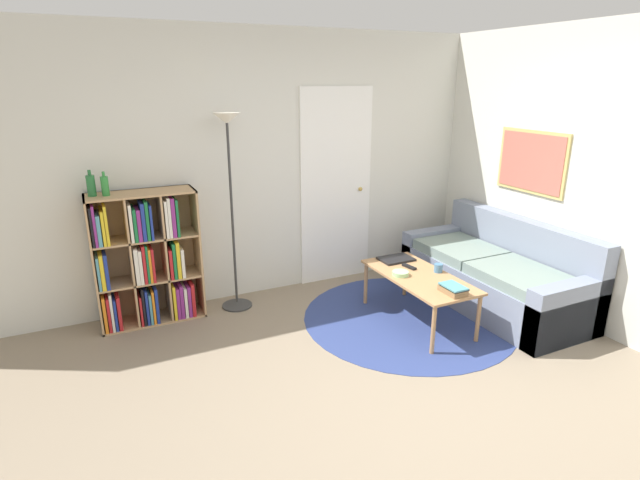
{
  "coord_description": "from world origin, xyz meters",
  "views": [
    {
      "loc": [
        -1.78,
        -2.25,
        2.13
      ],
      "look_at": [
        -0.08,
        1.31,
        0.85
      ],
      "focal_mm": 28.0,
      "sensor_mm": 36.0,
      "label": 1
    }
  ],
  "objects_px": {
    "laptop": "(396,259)",
    "couch": "(497,276)",
    "bowl": "(400,273)",
    "bottle_middle": "(105,186)",
    "floor_lamp": "(229,161)",
    "bookshelf": "(145,261)",
    "bottle_left": "(91,185)",
    "coffee_table": "(419,280)",
    "cup": "(438,268)"
  },
  "relations": [
    {
      "from": "floor_lamp",
      "to": "laptop",
      "type": "bearing_deg",
      "value": -22.49
    },
    {
      "from": "bookshelf",
      "to": "bowl",
      "type": "height_order",
      "value": "bookshelf"
    },
    {
      "from": "bowl",
      "to": "couch",
      "type": "bearing_deg",
      "value": -3.74
    },
    {
      "from": "couch",
      "to": "floor_lamp",
      "type": "bearing_deg",
      "value": 156.53
    },
    {
      "from": "cup",
      "to": "bottle_middle",
      "type": "distance_m",
      "value": 2.97
    },
    {
      "from": "bottle_left",
      "to": "bowl",
      "type": "bearing_deg",
      "value": -23.22
    },
    {
      "from": "floor_lamp",
      "to": "cup",
      "type": "xyz_separation_m",
      "value": [
        1.61,
        -1.03,
        -0.94
      ]
    },
    {
      "from": "bookshelf",
      "to": "coffee_table",
      "type": "xyz_separation_m",
      "value": [
        2.2,
        -1.08,
        -0.17
      ]
    },
    {
      "from": "bowl",
      "to": "cup",
      "type": "distance_m",
      "value": 0.37
    },
    {
      "from": "bookshelf",
      "to": "bottle_left",
      "type": "bearing_deg",
      "value": 176.82
    },
    {
      "from": "bowl",
      "to": "floor_lamp",
      "type": "bearing_deg",
      "value": 142.79
    },
    {
      "from": "cup",
      "to": "bottle_middle",
      "type": "relative_size",
      "value": 0.38
    },
    {
      "from": "bookshelf",
      "to": "bowl",
      "type": "relative_size",
      "value": 8.15
    },
    {
      "from": "cup",
      "to": "bottle_left",
      "type": "bearing_deg",
      "value": 158.09
    },
    {
      "from": "floor_lamp",
      "to": "bowl",
      "type": "relative_size",
      "value": 12.56
    },
    {
      "from": "laptop",
      "to": "bottle_middle",
      "type": "relative_size",
      "value": 1.59
    },
    {
      "from": "laptop",
      "to": "bowl",
      "type": "xyz_separation_m",
      "value": [
        -0.19,
        -0.35,
        0.01
      ]
    },
    {
      "from": "bottle_left",
      "to": "cup",
      "type": "bearing_deg",
      "value": -21.91
    },
    {
      "from": "bookshelf",
      "to": "floor_lamp",
      "type": "xyz_separation_m",
      "value": [
        0.8,
        -0.06,
        0.85
      ]
    },
    {
      "from": "laptop",
      "to": "couch",
      "type": "bearing_deg",
      "value": -24.99
    },
    {
      "from": "floor_lamp",
      "to": "coffee_table",
      "type": "distance_m",
      "value": 2.01
    },
    {
      "from": "couch",
      "to": "cup",
      "type": "height_order",
      "value": "couch"
    },
    {
      "from": "bookshelf",
      "to": "coffee_table",
      "type": "relative_size",
      "value": 1.05
    },
    {
      "from": "bowl",
      "to": "cup",
      "type": "height_order",
      "value": "cup"
    },
    {
      "from": "floor_lamp",
      "to": "couch",
      "type": "distance_m",
      "value": 2.81
    },
    {
      "from": "couch",
      "to": "bottle_left",
      "type": "distance_m",
      "value": 3.81
    },
    {
      "from": "couch",
      "to": "laptop",
      "type": "bearing_deg",
      "value": 155.01
    },
    {
      "from": "laptop",
      "to": "bottle_left",
      "type": "distance_m",
      "value": 2.8
    },
    {
      "from": "bowl",
      "to": "bottle_middle",
      "type": "relative_size",
      "value": 0.73
    },
    {
      "from": "bookshelf",
      "to": "bottle_middle",
      "type": "distance_m",
      "value": 0.75
    },
    {
      "from": "cup",
      "to": "bottle_middle",
      "type": "height_order",
      "value": "bottle_middle"
    },
    {
      "from": "couch",
      "to": "laptop",
      "type": "height_order",
      "value": "couch"
    },
    {
      "from": "bottle_left",
      "to": "bottle_middle",
      "type": "relative_size",
      "value": 1.08
    },
    {
      "from": "bookshelf",
      "to": "laptop",
      "type": "distance_m",
      "value": 2.34
    },
    {
      "from": "couch",
      "to": "bowl",
      "type": "distance_m",
      "value": 1.12
    },
    {
      "from": "bookshelf",
      "to": "bottle_left",
      "type": "relative_size",
      "value": 5.51
    },
    {
      "from": "bowl",
      "to": "bottle_left",
      "type": "distance_m",
      "value": 2.74
    },
    {
      "from": "floor_lamp",
      "to": "bowl",
      "type": "height_order",
      "value": "floor_lamp"
    },
    {
      "from": "bowl",
      "to": "cup",
      "type": "xyz_separation_m",
      "value": [
        0.36,
        -0.08,
        0.02
      ]
    },
    {
      "from": "floor_lamp",
      "to": "couch",
      "type": "height_order",
      "value": "floor_lamp"
    },
    {
      "from": "bookshelf",
      "to": "bottle_middle",
      "type": "relative_size",
      "value": 5.95
    },
    {
      "from": "bowl",
      "to": "bottle_left",
      "type": "bearing_deg",
      "value": 156.78
    },
    {
      "from": "bowl",
      "to": "bottle_middle",
      "type": "height_order",
      "value": "bottle_middle"
    },
    {
      "from": "bookshelf",
      "to": "couch",
      "type": "relative_size",
      "value": 0.64
    },
    {
      "from": "laptop",
      "to": "bowl",
      "type": "height_order",
      "value": "bowl"
    },
    {
      "from": "bookshelf",
      "to": "laptop",
      "type": "bearing_deg",
      "value": -16.36
    },
    {
      "from": "coffee_table",
      "to": "bowl",
      "type": "bearing_deg",
      "value": 155.59
    },
    {
      "from": "laptop",
      "to": "bottle_left",
      "type": "xyz_separation_m",
      "value": [
        -2.59,
        0.68,
        0.83
      ]
    },
    {
      "from": "laptop",
      "to": "bottle_left",
      "type": "height_order",
      "value": "bottle_left"
    },
    {
      "from": "couch",
      "to": "bottle_middle",
      "type": "height_order",
      "value": "bottle_middle"
    }
  ]
}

